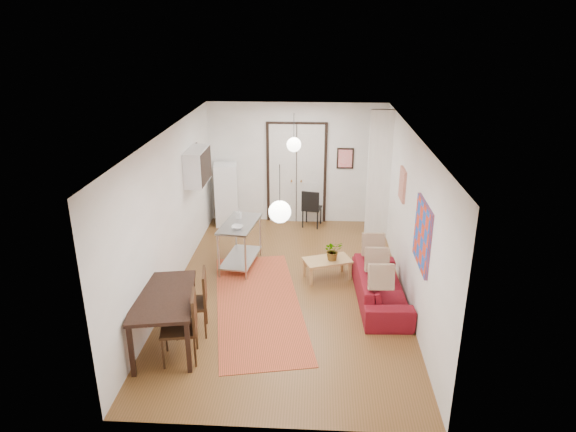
# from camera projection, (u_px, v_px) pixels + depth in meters

# --- Properties ---
(floor) EXTENTS (7.00, 7.00, 0.00)m
(floor) POSITION_uv_depth(u_px,v_px,m) (288.00, 288.00, 9.50)
(floor) COLOR brown
(floor) RESTS_ON ground
(ceiling) EXTENTS (4.20, 7.00, 0.02)m
(ceiling) POSITION_uv_depth(u_px,v_px,m) (288.00, 133.00, 8.47)
(ceiling) COLOR silver
(ceiling) RESTS_ON wall_back
(wall_back) EXTENTS (4.20, 0.02, 2.90)m
(wall_back) POSITION_uv_depth(u_px,v_px,m) (297.00, 164.00, 12.25)
(wall_back) COLOR white
(wall_back) RESTS_ON floor
(wall_front) EXTENTS (4.20, 0.02, 2.90)m
(wall_front) POSITION_uv_depth(u_px,v_px,m) (271.00, 326.00, 5.72)
(wall_front) COLOR white
(wall_front) RESTS_ON floor
(wall_left) EXTENTS (0.02, 7.00, 2.90)m
(wall_left) POSITION_uv_depth(u_px,v_px,m) (170.00, 213.00, 9.10)
(wall_left) COLOR white
(wall_left) RESTS_ON floor
(wall_right) EXTENTS (0.02, 7.00, 2.90)m
(wall_right) POSITION_uv_depth(u_px,v_px,m) (409.00, 218.00, 8.87)
(wall_right) COLOR white
(wall_right) RESTS_ON floor
(double_doors) EXTENTS (1.44, 0.06, 2.50)m
(double_doors) POSITION_uv_depth(u_px,v_px,m) (296.00, 174.00, 12.30)
(double_doors) COLOR silver
(double_doors) RESTS_ON wall_back
(stub_partition) EXTENTS (0.50, 0.10, 2.90)m
(stub_partition) POSITION_uv_depth(u_px,v_px,m) (379.00, 176.00, 11.26)
(stub_partition) COLOR white
(stub_partition) RESTS_ON floor
(wall_cabinet) EXTENTS (0.35, 1.00, 0.70)m
(wall_cabinet) POSITION_uv_depth(u_px,v_px,m) (198.00, 166.00, 10.33)
(wall_cabinet) COLOR white
(wall_cabinet) RESTS_ON wall_left
(painting_popart) EXTENTS (0.05, 1.00, 1.00)m
(painting_popart) POSITION_uv_depth(u_px,v_px,m) (423.00, 235.00, 7.63)
(painting_popart) COLOR red
(painting_popart) RESTS_ON wall_right
(painting_abstract) EXTENTS (0.05, 0.50, 0.60)m
(painting_abstract) POSITION_uv_depth(u_px,v_px,m) (403.00, 184.00, 9.49)
(painting_abstract) COLOR beige
(painting_abstract) RESTS_ON wall_right
(poster_back) EXTENTS (0.40, 0.03, 0.50)m
(poster_back) POSITION_uv_depth(u_px,v_px,m) (345.00, 158.00, 12.11)
(poster_back) COLOR red
(poster_back) RESTS_ON wall_back
(print_left) EXTENTS (0.03, 0.44, 0.54)m
(print_left) POSITION_uv_depth(u_px,v_px,m) (196.00, 157.00, 10.78)
(print_left) COLOR #A26643
(print_left) RESTS_ON wall_left
(pendant_back) EXTENTS (0.30, 0.30, 0.80)m
(pendant_back) POSITION_uv_depth(u_px,v_px,m) (294.00, 145.00, 10.57)
(pendant_back) COLOR white
(pendant_back) RESTS_ON ceiling
(pendant_front) EXTENTS (0.30, 0.30, 0.80)m
(pendant_front) POSITION_uv_depth(u_px,v_px,m) (280.00, 212.00, 6.83)
(pendant_front) COLOR white
(pendant_front) RESTS_ON ceiling
(kilim_rug) EXTENTS (2.12, 3.98, 0.01)m
(kilim_rug) POSITION_uv_depth(u_px,v_px,m) (258.00, 304.00, 8.97)
(kilim_rug) COLOR #C94A32
(kilim_rug) RESTS_ON floor
(sofa) EXTENTS (0.88, 2.07, 0.60)m
(sofa) POSITION_uv_depth(u_px,v_px,m) (381.00, 287.00, 8.92)
(sofa) COLOR maroon
(sofa) RESTS_ON floor
(coffee_table) EXTENTS (0.99, 0.76, 0.39)m
(coffee_table) POSITION_uv_depth(u_px,v_px,m) (327.00, 262.00, 9.77)
(coffee_table) COLOR tan
(coffee_table) RESTS_ON floor
(potted_plant) EXTENTS (0.40, 0.42, 0.38)m
(potted_plant) POSITION_uv_depth(u_px,v_px,m) (333.00, 251.00, 9.67)
(potted_plant) COLOR #37662E
(potted_plant) RESTS_ON coffee_table
(kitchen_counter) EXTENTS (0.78, 1.30, 0.94)m
(kitchen_counter) POSITION_uv_depth(u_px,v_px,m) (240.00, 238.00, 10.15)
(kitchen_counter) COLOR #B0B3B5
(kitchen_counter) RESTS_ON floor
(bowl) EXTENTS (0.25, 0.25, 0.05)m
(bowl) POSITION_uv_depth(u_px,v_px,m) (237.00, 227.00, 9.75)
(bowl) COLOR beige
(bowl) RESTS_ON kitchen_counter
(soap_bottle) EXTENTS (0.10, 0.10, 0.19)m
(soap_bottle) POSITION_uv_depth(u_px,v_px,m) (239.00, 214.00, 10.24)
(soap_bottle) COLOR teal
(soap_bottle) RESTS_ON kitchen_counter
(fridge) EXTENTS (0.60, 0.60, 1.50)m
(fridge) POSITION_uv_depth(u_px,v_px,m) (226.00, 195.00, 12.26)
(fridge) COLOR white
(fridge) RESTS_ON floor
(dining_table) EXTENTS (1.13, 1.67, 0.85)m
(dining_table) POSITION_uv_depth(u_px,v_px,m) (163.00, 301.00, 7.59)
(dining_table) COLOR black
(dining_table) RESTS_ON floor
(dining_chair_near) EXTENTS (0.58, 0.76, 1.05)m
(dining_chair_near) POSITION_uv_depth(u_px,v_px,m) (192.00, 294.00, 8.05)
(dining_chair_near) COLOR #362011
(dining_chair_near) RESTS_ON floor
(dining_chair_far) EXTENTS (0.58, 0.76, 1.05)m
(dining_chair_far) POSITION_uv_depth(u_px,v_px,m) (180.00, 319.00, 7.40)
(dining_chair_far) COLOR #362011
(dining_chair_far) RESTS_ON floor
(black_side_chair) EXTENTS (0.50, 0.51, 0.92)m
(black_side_chair) POSITION_uv_depth(u_px,v_px,m) (312.00, 204.00, 12.31)
(black_side_chair) COLOR black
(black_side_chair) RESTS_ON floor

